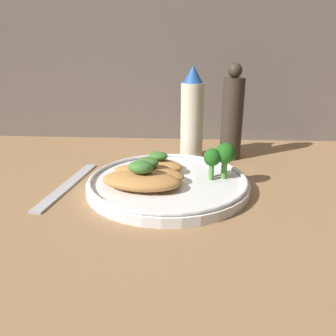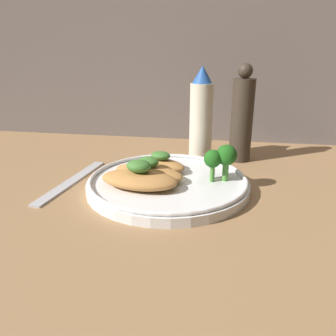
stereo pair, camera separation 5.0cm
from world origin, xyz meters
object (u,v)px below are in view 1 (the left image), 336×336
(plate, at_px, (168,183))
(broccoli_bunch, at_px, (218,156))
(pepper_grinder, at_px, (232,116))
(sauce_bottle, at_px, (192,115))

(plate, xyz_separation_m, broccoli_bunch, (0.08, 0.01, 0.04))
(broccoli_bunch, bearing_deg, pepper_grinder, 76.53)
(sauce_bottle, bearing_deg, broccoli_bunch, -75.21)
(plate, bearing_deg, broccoli_bunch, 9.35)
(broccoli_bunch, height_order, pepper_grinder, pepper_grinder)
(broccoli_bunch, bearing_deg, sauce_bottle, 104.79)
(plate, relative_size, broccoli_bunch, 4.39)
(plate, relative_size, pepper_grinder, 1.37)
(plate, distance_m, broccoli_bunch, 0.09)
(pepper_grinder, bearing_deg, sauce_bottle, 180.00)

